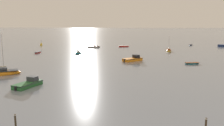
{
  "coord_description": "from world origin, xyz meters",
  "views": [
    {
      "loc": [
        5.73,
        -7.0,
        9.72
      ],
      "look_at": [
        2.51,
        46.24,
        0.44
      ],
      "focal_mm": 37.95,
      "sensor_mm": 36.0,
      "label": 1
    }
  ],
  "objects_px": {
    "motorboat_moored_3": "(135,59)",
    "mooring_post_left": "(15,122)",
    "sailboat_moored_0": "(78,52)",
    "sailboat_moored_3": "(0,73)",
    "motorboat_moored_1": "(32,83)",
    "channel_buoy": "(41,44)",
    "rowboat_moored_0": "(192,63)",
    "rowboat_moored_2": "(124,46)",
    "rowboat_moored_4": "(38,52)",
    "rowboat_moored_3": "(191,45)",
    "sailboat_moored_2": "(169,51)",
    "motorboat_moored_6": "(95,47)"
  },
  "relations": [
    {
      "from": "motorboat_moored_3",
      "to": "mooring_post_left",
      "type": "bearing_deg",
      "value": -145.89
    },
    {
      "from": "channel_buoy",
      "to": "rowboat_moored_4",
      "type": "bearing_deg",
      "value": -72.48
    },
    {
      "from": "rowboat_moored_2",
      "to": "rowboat_moored_3",
      "type": "xyz_separation_m",
      "value": [
        28.11,
        7.1,
        -0.06
      ]
    },
    {
      "from": "rowboat_moored_4",
      "to": "mooring_post_left",
      "type": "relative_size",
      "value": 2.42
    },
    {
      "from": "motorboat_moored_1",
      "to": "sailboat_moored_0",
      "type": "bearing_deg",
      "value": 21.65
    },
    {
      "from": "rowboat_moored_3",
      "to": "channel_buoy",
      "type": "distance_m",
      "value": 62.8
    },
    {
      "from": "rowboat_moored_0",
      "to": "rowboat_moored_2",
      "type": "bearing_deg",
      "value": 101.87
    },
    {
      "from": "sailboat_moored_3",
      "to": "channel_buoy",
      "type": "xyz_separation_m",
      "value": [
        -12.25,
        55.19,
        0.11
      ]
    },
    {
      "from": "channel_buoy",
      "to": "rowboat_moored_0",
      "type": "bearing_deg",
      "value": -39.08
    },
    {
      "from": "motorboat_moored_1",
      "to": "sailboat_moored_2",
      "type": "xyz_separation_m",
      "value": [
        28.83,
        45.1,
        -0.08
      ]
    },
    {
      "from": "sailboat_moored_2",
      "to": "rowboat_moored_4",
      "type": "relative_size",
      "value": 1.46
    },
    {
      "from": "rowboat_moored_4",
      "to": "mooring_post_left",
      "type": "bearing_deg",
      "value": -158.69
    },
    {
      "from": "channel_buoy",
      "to": "mooring_post_left",
      "type": "relative_size",
      "value": 1.5
    },
    {
      "from": "sailboat_moored_2",
      "to": "rowboat_moored_2",
      "type": "relative_size",
      "value": 1.19
    },
    {
      "from": "mooring_post_left",
      "to": "motorboat_moored_6",
      "type": "bearing_deg",
      "value": 91.53
    },
    {
      "from": "rowboat_moored_0",
      "to": "motorboat_moored_1",
      "type": "height_order",
      "value": "motorboat_moored_1"
    },
    {
      "from": "motorboat_moored_1",
      "to": "rowboat_moored_4",
      "type": "xyz_separation_m",
      "value": [
        -13.45,
        38.3,
        -0.16
      ]
    },
    {
      "from": "rowboat_moored_0",
      "to": "sailboat_moored_3",
      "type": "bearing_deg",
      "value": -171.5
    },
    {
      "from": "motorboat_moored_3",
      "to": "rowboat_moored_2",
      "type": "xyz_separation_m",
      "value": [
        -3.31,
        34.42,
        -0.16
      ]
    },
    {
      "from": "sailboat_moored_2",
      "to": "rowboat_moored_3",
      "type": "relative_size",
      "value": 1.72
    },
    {
      "from": "channel_buoy",
      "to": "sailboat_moored_2",
      "type": "bearing_deg",
      "value": -18.82
    },
    {
      "from": "rowboat_moored_2",
      "to": "rowboat_moored_4",
      "type": "relative_size",
      "value": 1.22
    },
    {
      "from": "motorboat_moored_6",
      "to": "mooring_post_left",
      "type": "relative_size",
      "value": 3.27
    },
    {
      "from": "rowboat_moored_4",
      "to": "motorboat_moored_6",
      "type": "bearing_deg",
      "value": -40.2
    },
    {
      "from": "mooring_post_left",
      "to": "rowboat_moored_2",
      "type": "bearing_deg",
      "value": 82.99
    },
    {
      "from": "sailboat_moored_3",
      "to": "rowboat_moored_4",
      "type": "distance_m",
      "value": 31.78
    },
    {
      "from": "sailboat_moored_0",
      "to": "rowboat_moored_4",
      "type": "xyz_separation_m",
      "value": [
        -12.97,
        -0.11,
        -0.11
      ]
    },
    {
      "from": "rowboat_moored_4",
      "to": "rowboat_moored_0",
      "type": "bearing_deg",
      "value": -109.41
    },
    {
      "from": "mooring_post_left",
      "to": "sailboat_moored_0",
      "type": "bearing_deg",
      "value": 95.32
    },
    {
      "from": "motorboat_moored_1",
      "to": "channel_buoy",
      "type": "height_order",
      "value": "channel_buoy"
    },
    {
      "from": "rowboat_moored_4",
      "to": "motorboat_moored_1",
      "type": "bearing_deg",
      "value": -158.0
    },
    {
      "from": "motorboat_moored_3",
      "to": "mooring_post_left",
      "type": "xyz_separation_m",
      "value": [
        -12.42,
        -39.62,
        0.33
      ]
    },
    {
      "from": "motorboat_moored_1",
      "to": "sailboat_moored_3",
      "type": "height_order",
      "value": "sailboat_moored_3"
    },
    {
      "from": "rowboat_moored_2",
      "to": "sailboat_moored_0",
      "type": "bearing_deg",
      "value": 38.28
    },
    {
      "from": "channel_buoy",
      "to": "motorboat_moored_6",
      "type": "bearing_deg",
      "value": -15.36
    },
    {
      "from": "sailboat_moored_3",
      "to": "motorboat_moored_3",
      "type": "bearing_deg",
      "value": 7.07
    },
    {
      "from": "motorboat_moored_3",
      "to": "rowboat_moored_3",
      "type": "height_order",
      "value": "motorboat_moored_3"
    },
    {
      "from": "motorboat_moored_3",
      "to": "channel_buoy",
      "type": "xyz_separation_m",
      "value": [
        -37.85,
        37.23,
        0.12
      ]
    },
    {
      "from": "mooring_post_left",
      "to": "rowboat_moored_0",
      "type": "bearing_deg",
      "value": 54.3
    },
    {
      "from": "rowboat_moored_0",
      "to": "mooring_post_left",
      "type": "distance_m",
      "value": 43.7
    },
    {
      "from": "sailboat_moored_0",
      "to": "sailboat_moored_3",
      "type": "xyz_separation_m",
      "value": [
        -8.23,
        -31.53,
        0.09
      ]
    },
    {
      "from": "motorboat_moored_1",
      "to": "channel_buoy",
      "type": "distance_m",
      "value": 65.52
    },
    {
      "from": "rowboat_moored_2",
      "to": "channel_buoy",
      "type": "height_order",
      "value": "channel_buoy"
    },
    {
      "from": "rowboat_moored_0",
      "to": "sailboat_moored_0",
      "type": "xyz_separation_m",
      "value": [
        -30.45,
        17.7,
        0.11
      ]
    },
    {
      "from": "sailboat_moored_2",
      "to": "sailboat_moored_3",
      "type": "height_order",
      "value": "sailboat_moored_3"
    },
    {
      "from": "motorboat_moored_3",
      "to": "sailboat_moored_2",
      "type": "height_order",
      "value": "sailboat_moored_2"
    },
    {
      "from": "sailboat_moored_3",
      "to": "rowboat_moored_3",
      "type": "relative_size",
      "value": 2.54
    },
    {
      "from": "sailboat_moored_3",
      "to": "rowboat_moored_3",
      "type": "bearing_deg",
      "value": 21.74
    },
    {
      "from": "rowboat_moored_0",
      "to": "motorboat_moored_3",
      "type": "height_order",
      "value": "motorboat_moored_3"
    },
    {
      "from": "sailboat_moored_0",
      "to": "motorboat_moored_1",
      "type": "bearing_deg",
      "value": 178.65
    }
  ]
}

